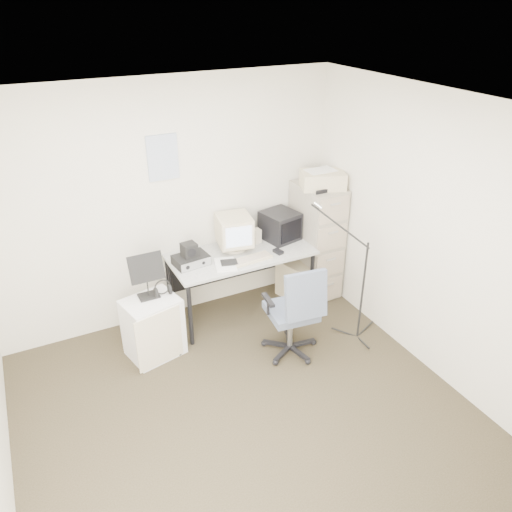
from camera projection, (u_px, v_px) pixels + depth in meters
name	position (u px, v px, depth m)	size (l,w,h in m)	color
floor	(249.00, 418.00, 4.16)	(3.60, 3.60, 0.01)	#2C2718
ceiling	(246.00, 114.00, 2.98)	(3.60, 3.60, 0.01)	white
wall_back	(169.00, 206.00, 4.99)	(3.60, 0.02, 2.50)	silver
wall_front	(430.00, 489.00, 2.16)	(3.60, 0.02, 2.50)	silver
wall_right	(435.00, 241.00, 4.29)	(0.02, 3.60, 2.50)	silver
wall_calendar	(163.00, 158.00, 4.74)	(0.30, 0.02, 0.44)	white
filing_cabinet	(316.00, 240.00, 5.65)	(0.40, 0.60, 1.30)	#A09787
printer	(323.00, 180.00, 5.26)	(0.45, 0.31, 0.17)	beige
desk	(242.00, 283.00, 5.38)	(1.50, 0.70, 0.73)	silver
crt_monitor	(234.00, 233.00, 5.19)	(0.34, 0.36, 0.38)	beige
crt_tv	(280.00, 226.00, 5.44)	(0.34, 0.36, 0.31)	black
desk_speaker	(256.00, 236.00, 5.39)	(0.08, 0.08, 0.16)	beige
keyboard	(252.00, 259.00, 5.06)	(0.42, 0.15, 0.02)	beige
mouse	(278.00, 252.00, 5.20)	(0.06, 0.11, 0.03)	black
radio_receiver	(191.00, 260.00, 4.97)	(0.33, 0.24, 0.10)	black
radio_speaker	(189.00, 250.00, 4.91)	(0.14, 0.13, 0.14)	black
papers	(225.00, 264.00, 4.97)	(0.20, 0.28, 0.02)	white
pc_tower	(296.00, 282.00, 5.68)	(0.21, 0.47, 0.44)	beige
office_chair	(291.00, 309.00, 4.71)	(0.56, 0.56, 0.98)	slate
side_cart	(153.00, 327.00, 4.77)	(0.49, 0.39, 0.61)	white
music_stand	(146.00, 275.00, 4.58)	(0.32, 0.17, 0.46)	black
headphones	(163.00, 290.00, 4.69)	(0.17, 0.17, 0.03)	black
mic_stand	(364.00, 277.00, 4.82)	(0.02, 0.02, 1.41)	black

